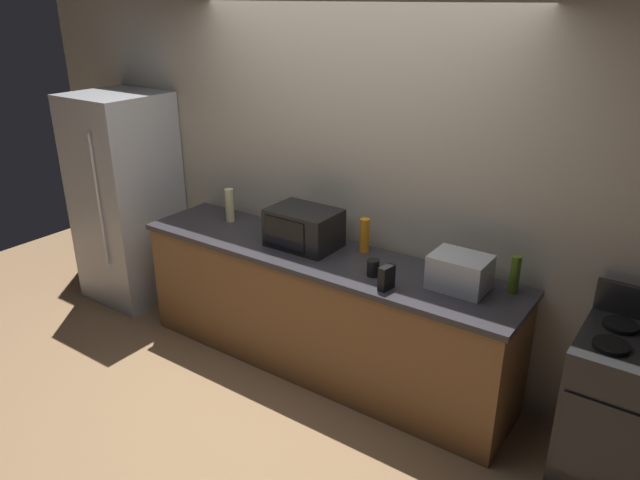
{
  "coord_description": "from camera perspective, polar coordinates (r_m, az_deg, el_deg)",
  "views": [
    {
      "loc": [
        2.15,
        -2.66,
        2.54
      ],
      "look_at": [
        0.0,
        0.4,
        1.0
      ],
      "focal_mm": 33.52,
      "sensor_mm": 36.0,
      "label": 1
    }
  ],
  "objects": [
    {
      "name": "bottle_hand_soap",
      "position": [
        4.68,
        -8.63,
        3.3
      ],
      "size": [
        0.07,
        0.07,
        0.26
      ],
      "primitive_type": "cylinder",
      "color": "beige",
      "rests_on": "counter_run"
    },
    {
      "name": "toaster_oven",
      "position": [
        3.67,
        13.2,
        -3.0
      ],
      "size": [
        0.34,
        0.26,
        0.21
      ],
      "primitive_type": "cube",
      "color": "#B7BABF",
      "rests_on": "counter_run"
    },
    {
      "name": "bottle_dish_soap",
      "position": [
        4.08,
        4.28,
        0.44
      ],
      "size": [
        0.07,
        0.07,
        0.24
      ],
      "primitive_type": "cylinder",
      "color": "orange",
      "rests_on": "counter_run"
    },
    {
      "name": "mug_black",
      "position": [
        3.76,
        5.09,
        -2.65
      ],
      "size": [
        0.08,
        0.08,
        0.11
      ],
      "primitive_type": "cylinder",
      "color": "black",
      "rests_on": "counter_run"
    },
    {
      "name": "ground_plane",
      "position": [
        4.26,
        -3.2,
        -14.27
      ],
      "size": [
        8.0,
        8.0,
        0.0
      ],
      "primitive_type": "plane",
      "color": "#93704C"
    },
    {
      "name": "refrigerator",
      "position": [
        5.45,
        -17.98,
        3.76
      ],
      "size": [
        0.72,
        0.73,
        1.8
      ],
      "color": "#B7BABF",
      "rests_on": "ground_plane"
    },
    {
      "name": "bottle_olive_oil",
      "position": [
        3.69,
        18.1,
        -3.14
      ],
      "size": [
        0.06,
        0.06,
        0.23
      ],
      "primitive_type": "cylinder",
      "color": "#4C6B19",
      "rests_on": "counter_run"
    },
    {
      "name": "microwave",
      "position": [
        4.16,
        -1.57,
        1.17
      ],
      "size": [
        0.48,
        0.35,
        0.27
      ],
      "color": "black",
      "rests_on": "counter_run"
    },
    {
      "name": "stove_range",
      "position": [
        3.7,
        27.2,
        -14.67
      ],
      "size": [
        0.6,
        0.61,
        1.08
      ],
      "color": "black",
      "rests_on": "ground_plane"
    },
    {
      "name": "back_wall",
      "position": [
        4.25,
        3.2,
        6.1
      ],
      "size": [
        6.4,
        0.1,
        2.7
      ],
      "primitive_type": "cube",
      "color": "#B2A893",
      "rests_on": "ground_plane"
    },
    {
      "name": "cordless_phone",
      "position": [
        3.59,
        6.37,
        -3.59
      ],
      "size": [
        0.07,
        0.12,
        0.15
      ],
      "primitive_type": "cube",
      "rotation": [
        0.0,
        0.0,
        -0.15
      ],
      "color": "black",
      "rests_on": "counter_run"
    },
    {
      "name": "counter_run",
      "position": [
        4.28,
        0.0,
        -6.8
      ],
      "size": [
        2.84,
        0.64,
        0.9
      ],
      "color": "brown",
      "rests_on": "ground_plane"
    }
  ]
}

